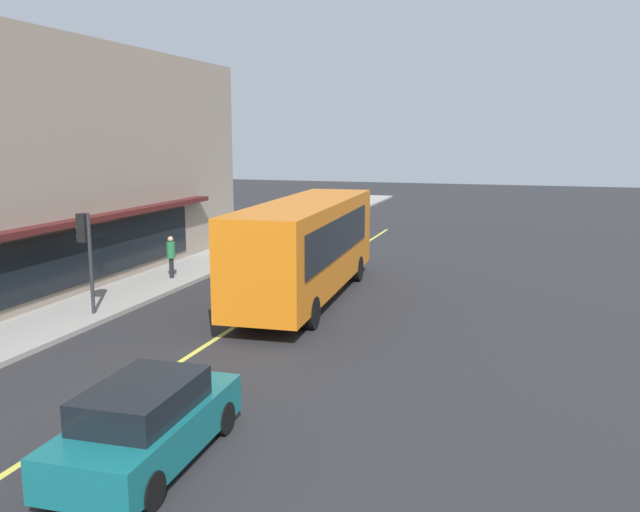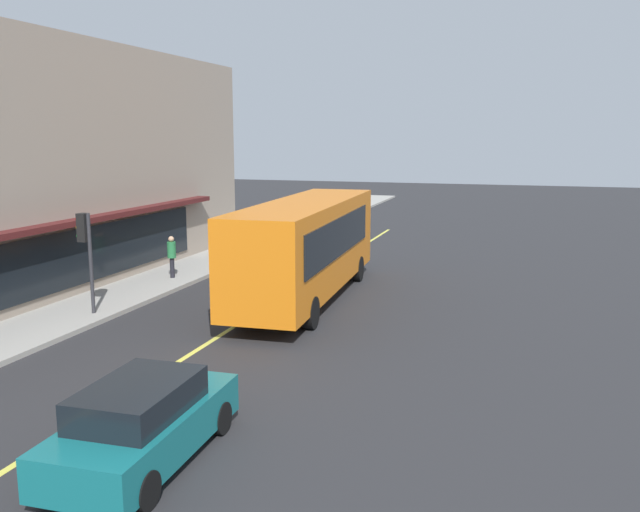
# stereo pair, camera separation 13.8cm
# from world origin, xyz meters

# --- Properties ---
(ground) EXTENTS (120.00, 120.00, 0.00)m
(ground) POSITION_xyz_m (0.00, 0.00, 0.00)
(ground) COLOR #28282B
(sidewalk) EXTENTS (80.00, 2.80, 0.15)m
(sidewalk) POSITION_xyz_m (0.00, 5.44, 0.07)
(sidewalk) COLOR #9E9B93
(sidewalk) RESTS_ON ground
(lane_centre_stripe) EXTENTS (36.00, 0.16, 0.01)m
(lane_centre_stripe) POSITION_xyz_m (0.00, 0.00, 0.00)
(lane_centre_stripe) COLOR #D8D14C
(lane_centre_stripe) RESTS_ON ground
(bus) EXTENTS (11.24, 3.07, 3.50)m
(bus) POSITION_xyz_m (-0.66, -0.99, 1.99)
(bus) COLOR orange
(bus) RESTS_ON ground
(traffic_light) EXTENTS (0.30, 0.52, 3.20)m
(traffic_light) POSITION_xyz_m (-5.03, 4.90, 2.53)
(traffic_light) COLOR #2D2D33
(traffic_light) RESTS_ON sidewalk
(car_teal) EXTENTS (4.36, 1.98, 1.52)m
(car_teal) POSITION_xyz_m (-13.06, -2.15, 0.74)
(car_teal) COLOR #14666B
(car_teal) RESTS_ON ground
(pedestrian_waiting) EXTENTS (0.34, 0.34, 1.69)m
(pedestrian_waiting) POSITION_xyz_m (9.79, 4.61, 1.17)
(pedestrian_waiting) COLOR black
(pedestrian_waiting) RESTS_ON sidewalk
(pedestrian_mid_block) EXTENTS (0.34, 0.34, 1.67)m
(pedestrian_mid_block) POSITION_xyz_m (0.57, 5.11, 1.15)
(pedestrian_mid_block) COLOR black
(pedestrian_mid_block) RESTS_ON sidewalk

